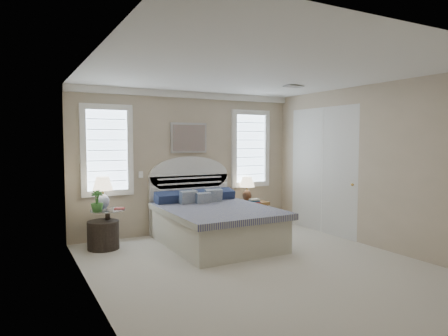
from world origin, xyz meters
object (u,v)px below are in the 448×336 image
bed (213,221)px  lamp_right (247,186)px  nightstand_right (254,209)px  side_table_left (108,224)px  floor_pot (103,235)px  lamp_left (103,189)px

bed → lamp_right: 1.55m
bed → nightstand_right: bearing=28.0°
side_table_left → floor_pot: size_ratio=1.25×
side_table_left → lamp_left: (-0.05, 0.12, 0.57)m
bed → lamp_right: size_ratio=4.52×
nightstand_right → lamp_left: (-3.00, 0.02, 0.57)m
side_table_left → floor_pot: side_table_left is taller
bed → floor_pot: size_ratio=4.50×
bed → lamp_left: size_ratio=4.20×
lamp_left → nightstand_right: bearing=-0.4°
nightstand_right → floor_pot: size_ratio=1.05×
floor_pot → lamp_right: 3.04m
lamp_left → floor_pot: bearing=-103.4°
side_table_left → lamp_right: lamp_right is taller
side_table_left → floor_pot: bearing=-137.8°
lamp_left → lamp_right: size_ratio=1.08×
bed → lamp_right: (1.22, 0.84, 0.45)m
floor_pot → bed: bearing=-16.2°
nightstand_right → lamp_left: size_ratio=0.98×
side_table_left → lamp_right: (2.87, 0.25, 0.45)m
side_table_left → lamp_left: size_ratio=1.16×
lamp_left → lamp_right: bearing=2.5°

